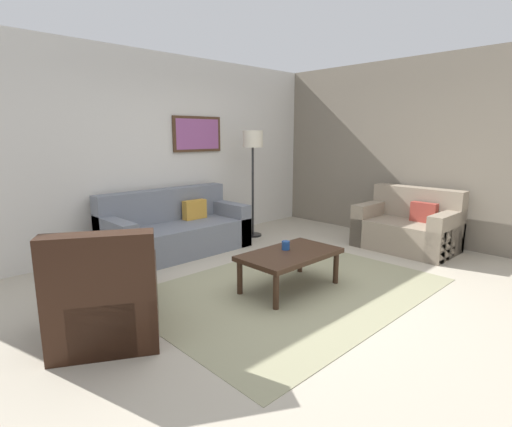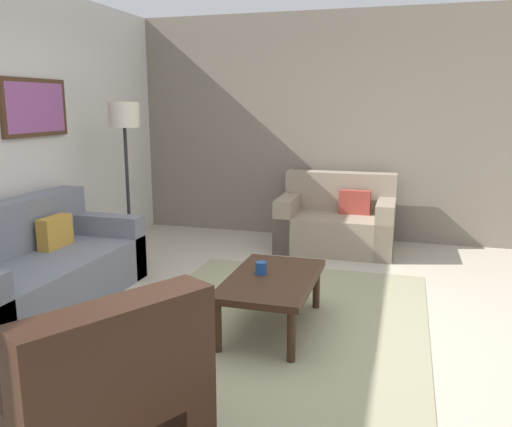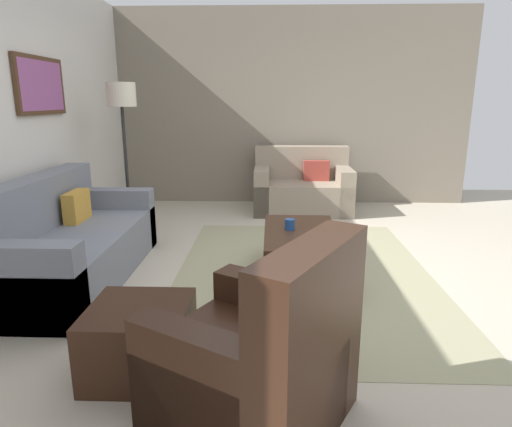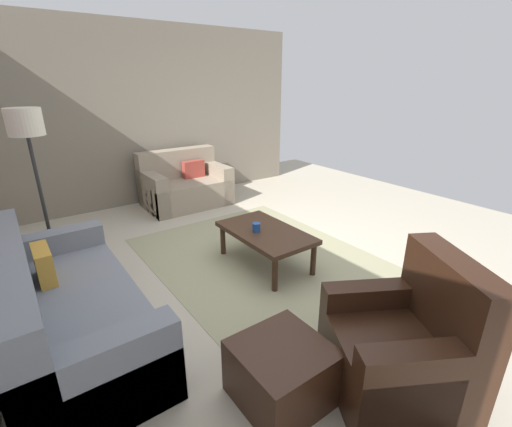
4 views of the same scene
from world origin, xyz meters
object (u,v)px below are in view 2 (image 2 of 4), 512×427
object	(u,v)px
couch_loveseat	(337,223)
lamp_standing	(125,131)
framed_artwork	(35,108)
ottoman	(26,381)
cup	(261,268)
couch_main	(30,273)
coffee_table	(272,283)

from	to	relation	value
couch_loveseat	lamp_standing	distance (m)	2.65
couch_loveseat	framed_artwork	distance (m)	3.50
ottoman	framed_artwork	bearing A→B (deg)	35.04
lamp_standing	cup	bearing A→B (deg)	-124.08
couch_main	lamp_standing	bearing A→B (deg)	-5.55
lamp_standing	coffee_table	bearing A→B (deg)	-123.59
couch_main	lamp_standing	size ratio (longest dim) A/B	1.17
couch_loveseat	lamp_standing	size ratio (longest dim) A/B	0.78
ottoman	lamp_standing	distance (m)	3.16
cup	framed_artwork	xyz separation A→B (m)	(0.57, 2.38, 1.20)
couch_main	coffee_table	world-z (taller)	couch_main
couch_main	couch_loveseat	world-z (taller)	same
couch_loveseat	ottoman	bearing A→B (deg)	163.32
cup	framed_artwork	bearing A→B (deg)	76.47
couch_main	cup	bearing A→B (deg)	-84.73
ottoman	cup	xyz separation A→B (m)	(1.53, -0.91, 0.26)
couch_loveseat	cup	bearing A→B (deg)	173.59
ottoman	framed_artwork	xyz separation A→B (m)	(2.10, 1.47, 1.45)
coffee_table	framed_artwork	world-z (taller)	framed_artwork
cup	lamp_standing	size ratio (longest dim) A/B	0.06
cup	couch_main	bearing A→B (deg)	95.27
ottoman	cup	distance (m)	1.80
ottoman	framed_artwork	size ratio (longest dim) A/B	0.64
coffee_table	framed_artwork	xyz separation A→B (m)	(0.62, 2.48, 1.30)
ottoman	couch_main	bearing A→B (deg)	38.18
cup	couch_loveseat	bearing A→B (deg)	-6.41
couch_main	lamp_standing	distance (m)	1.81
couch_loveseat	ottoman	distance (m)	4.12
lamp_standing	ottoman	bearing A→B (deg)	-161.59
ottoman	coffee_table	bearing A→B (deg)	-34.13
couch_loveseat	coffee_table	world-z (taller)	couch_loveseat
couch_main	coffee_table	size ratio (longest dim) A/B	1.83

